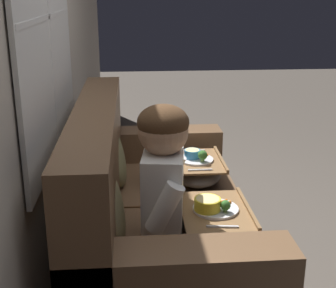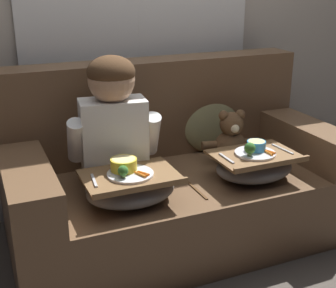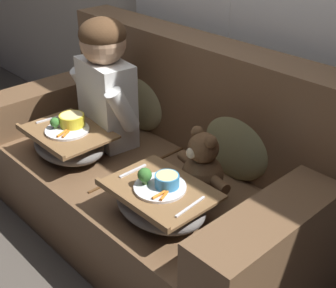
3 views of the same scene
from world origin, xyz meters
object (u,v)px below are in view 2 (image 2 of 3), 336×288
Objects in this scene: couch at (171,178)px; lap_tray_teddy at (254,165)px; child_figure at (113,115)px; throw_pillow_behind_teddy at (210,119)px; throw_pillow_behind_child at (101,133)px; lap_tray_child at (130,187)px; teddy_bear at (231,141)px.

couch reaches higher than lap_tray_teddy.
couch is 2.74× the size of child_figure.
throw_pillow_behind_teddy is at bearing 89.99° from lap_tray_teddy.
lap_tray_teddy is (0.69, -0.51, -0.11)m from throw_pillow_behind_child.
couch is at bearing 9.68° from child_figure.
throw_pillow_behind_teddy is at bearing 35.92° from lap_tray_child.
teddy_bear is (-0.00, -0.26, -0.06)m from throw_pillow_behind_teddy.
couch reaches higher than throw_pillow_behind_teddy.
teddy_bear is (0.35, -0.06, 0.20)m from couch.
couch is 0.47m from throw_pillow_behind_teddy.
lap_tray_teddy is at bearing -89.80° from teddy_bear.
child_figure reaches higher than teddy_bear.
lap_tray_child is (-0.70, -0.50, -0.11)m from throw_pillow_behind_teddy.
teddy_bear is at bearing -10.20° from couch.
throw_pillow_behind_child is at bearing 180.00° from throw_pillow_behind_teddy.
couch is at bearing -29.17° from throw_pillow_behind_child.
lap_tray_teddy reaches higher than lap_tray_child.
throw_pillow_behind_child is 0.87m from lap_tray_teddy.
lap_tray_child is (-0.00, -0.25, -0.29)m from child_figure.
couch is 0.49m from lap_tray_teddy.
couch reaches higher than throw_pillow_behind_child.
couch is 4.10× the size of lap_tray_teddy.
lap_tray_child is (-0.70, -0.25, -0.05)m from teddy_bear.
couch is 0.49m from lap_tray_child.
couch is 4.37× the size of throw_pillow_behind_child.
lap_tray_child is at bearing -160.37° from teddy_bear.
throw_pillow_behind_child is 0.69m from throw_pillow_behind_teddy.
lap_tray_teddy is (-0.00, -0.51, -0.11)m from throw_pillow_behind_teddy.
throw_pillow_behind_teddy reaches higher than throw_pillow_behind_child.
child_figure reaches higher than throw_pillow_behind_child.
child_figure is at bearing 179.74° from teddy_bear.
throw_pillow_behind_child is 0.94× the size of lap_tray_teddy.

